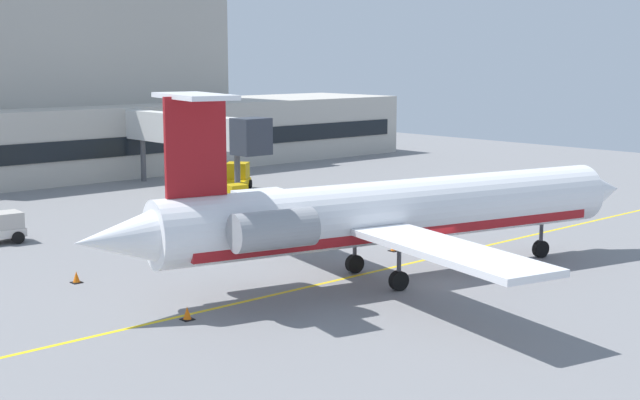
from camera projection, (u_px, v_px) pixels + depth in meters
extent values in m
cube|color=slate|center=(427.00, 281.00, 41.94)|extent=(120.00, 120.00, 0.10)
cube|color=yellow|center=(383.00, 270.00, 44.05)|extent=(108.00, 0.24, 0.01)
cube|color=red|center=(396.00, 227.00, 55.08)|extent=(0.30, 8.00, 0.01)
cube|color=#B7B2A8|center=(36.00, 143.00, 76.51)|extent=(77.91, 12.33, 6.15)
cube|color=#A8A49A|center=(56.00, 38.00, 79.89)|extent=(31.78, 8.63, 11.83)
cube|color=black|center=(69.00, 151.00, 72.00)|extent=(74.79, 0.12, 1.61)
cube|color=silver|center=(184.00, 129.00, 70.08)|extent=(1.40, 15.42, 2.40)
cube|color=#2D333D|center=(251.00, 136.00, 63.80)|extent=(2.40, 2.00, 2.64)
cylinder|color=#4C4C51|center=(143.00, 160.00, 75.08)|extent=(0.44, 0.44, 3.56)
cylinder|color=#4C4C51|center=(237.00, 175.00, 65.52)|extent=(0.44, 0.44, 3.56)
cylinder|color=white|center=(398.00, 211.00, 41.86)|extent=(23.99, 8.26, 2.93)
cube|color=maroon|center=(398.00, 228.00, 41.99)|extent=(21.59, 7.43, 0.53)
cone|color=white|center=(597.00, 191.00, 48.15)|extent=(3.78, 3.52, 2.87)
cone|color=white|center=(121.00, 239.00, 35.43)|extent=(4.27, 3.28, 2.49)
cube|color=white|center=(295.00, 204.00, 46.61)|extent=(5.13, 10.60, 0.28)
cube|color=white|center=(449.00, 251.00, 35.31)|extent=(5.13, 10.60, 0.28)
cylinder|color=gray|center=(228.00, 213.00, 40.10)|extent=(3.78, 2.36, 1.61)
cylinder|color=gray|center=(274.00, 230.00, 36.13)|extent=(3.78, 2.36, 1.61)
cube|color=maroon|center=(196.00, 147.00, 36.43)|extent=(2.62, 0.83, 4.13)
cube|color=white|center=(194.00, 96.00, 36.10)|extent=(3.05, 5.02, 0.20)
cylinder|color=#3F3F44|center=(541.00, 232.00, 46.57)|extent=(0.20, 0.20, 1.34)
cylinder|color=black|center=(541.00, 249.00, 46.71)|extent=(0.96, 0.54, 0.90)
cylinder|color=#3F3F44|center=(355.00, 246.00, 43.22)|extent=(0.20, 0.20, 1.34)
cylinder|color=black|center=(355.00, 264.00, 43.36)|extent=(0.96, 0.54, 0.90)
cylinder|color=#3F3F44|center=(399.00, 261.00, 39.95)|extent=(0.20, 0.20, 1.34)
cylinder|color=black|center=(399.00, 281.00, 40.09)|extent=(0.96, 0.54, 0.90)
cube|color=#B8B1A9|center=(7.00, 220.00, 50.49)|extent=(1.58, 1.71, 0.90)
cylinder|color=black|center=(7.00, 233.00, 51.48)|extent=(0.72, 0.33, 0.70)
cylinder|color=black|center=(18.00, 238.00, 50.10)|extent=(0.72, 0.33, 0.70)
cube|color=#E5B20C|center=(229.00, 204.00, 59.76)|extent=(1.67, 3.02, 0.54)
cube|color=#C3970A|center=(236.00, 193.00, 58.99)|extent=(1.38, 1.27, 1.17)
cylinder|color=black|center=(247.00, 209.00, 59.43)|extent=(0.34, 0.72, 0.70)
cylinder|color=black|center=(228.00, 211.00, 58.58)|extent=(0.34, 0.72, 0.70)
cylinder|color=black|center=(230.00, 205.00, 61.03)|extent=(0.34, 0.72, 0.70)
cylinder|color=black|center=(213.00, 207.00, 60.17)|extent=(0.34, 0.72, 0.70)
cube|color=#E5B20C|center=(234.00, 183.00, 69.89)|extent=(4.30, 4.04, 0.45)
cube|color=#C3970A|center=(238.00, 171.00, 70.88)|extent=(2.32, 2.32, 1.28)
cylinder|color=black|center=(227.00, 183.00, 71.45)|extent=(0.72, 0.67, 0.70)
cylinder|color=black|center=(250.00, 184.00, 71.21)|extent=(0.72, 0.67, 0.70)
cylinder|color=black|center=(219.00, 189.00, 68.65)|extent=(0.72, 0.67, 0.70)
cylinder|color=black|center=(242.00, 189.00, 68.41)|extent=(0.72, 0.67, 0.70)
cone|color=orange|center=(187.00, 313.00, 35.62)|extent=(0.36, 0.36, 0.55)
cube|color=black|center=(187.00, 319.00, 35.66)|extent=(0.47, 0.47, 0.04)
cone|color=orange|center=(394.00, 246.00, 48.20)|extent=(0.36, 0.36, 0.55)
cube|color=black|center=(394.00, 251.00, 48.24)|extent=(0.47, 0.47, 0.04)
cone|color=orange|center=(76.00, 277.00, 41.45)|extent=(0.36, 0.36, 0.55)
cube|color=black|center=(77.00, 282.00, 41.49)|extent=(0.47, 0.47, 0.04)
cone|color=orange|center=(269.00, 246.00, 48.28)|extent=(0.36, 0.36, 0.55)
cube|color=black|center=(269.00, 250.00, 48.32)|extent=(0.47, 0.47, 0.04)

